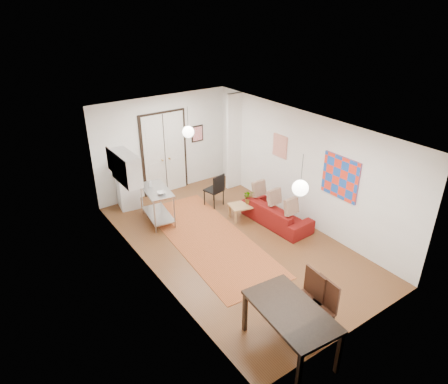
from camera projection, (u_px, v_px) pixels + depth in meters
floor at (234, 242)px, 9.66m from camera, size 7.00×7.00×0.00m
ceiling at (235, 126)px, 8.37m from camera, size 4.20×7.00×0.02m
wall_back at (163, 145)px, 11.59m from camera, size 4.20×0.02×2.90m
wall_front at (362, 266)px, 6.44m from camera, size 4.20×0.02×2.90m
wall_left at (149, 215)px, 7.94m from camera, size 0.02×7.00×2.90m
wall_right at (301, 168)px, 10.09m from camera, size 0.02×7.00×2.90m
double_doors at (165, 154)px, 11.66m from camera, size 1.44×0.06×2.50m
stub_partition at (234, 142)px, 11.83m from camera, size 0.50×0.10×2.90m
wall_cabinet at (126, 168)px, 8.93m from camera, size 0.35×1.00×0.70m
painting_popart at (340, 177)px, 9.07m from camera, size 0.05×1.00×1.00m
painting_abstract at (280, 146)px, 10.51m from camera, size 0.05×0.50×0.60m
poster_back at (197, 134)px, 12.09m from camera, size 0.40×0.03×0.50m
print_left at (111, 160)px, 9.20m from camera, size 0.03×0.44×0.54m
pendant_back at (188, 132)px, 10.13m from camera, size 0.30×0.30×0.80m
pendant_front at (300, 188)px, 7.19m from camera, size 0.30×0.30×0.80m
kilim_rug at (209, 239)px, 9.78m from camera, size 2.03×4.67×0.01m
sofa at (276, 214)px, 10.34m from camera, size 0.87×2.00×0.57m
coffee_table at (246, 206)px, 10.60m from camera, size 0.97×0.67×0.39m
potted_plant at (249, 197)px, 10.54m from camera, size 0.40×0.37×0.38m
kitchen_counter at (157, 201)px, 10.33m from camera, size 0.76×1.26×0.91m
bowl at (162, 193)px, 9.96m from camera, size 0.24×0.24×0.05m
soap_bottle at (150, 183)px, 10.31m from camera, size 0.10×0.10×0.19m
fridge at (127, 183)px, 10.95m from camera, size 0.59×0.59×1.48m
dining_table at (291, 314)px, 6.39m from camera, size 1.04×1.65×0.87m
dining_chair_near at (299, 293)px, 7.07m from camera, size 0.56×0.76×1.08m
dining_chair_far at (311, 303)px, 6.85m from camera, size 0.56×0.76×1.08m
black_side_chair at (212, 186)px, 11.19m from camera, size 0.53×0.53×0.96m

